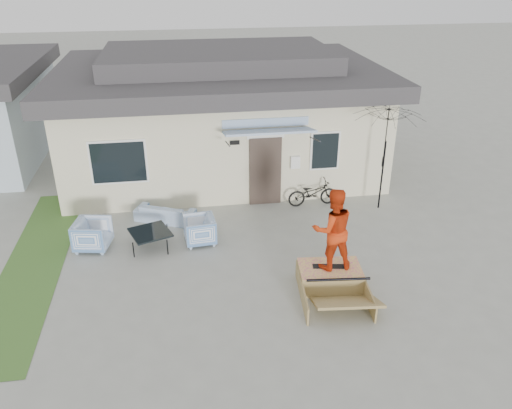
{
  "coord_description": "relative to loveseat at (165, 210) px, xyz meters",
  "views": [
    {
      "loc": [
        -1.46,
        -9.42,
        6.89
      ],
      "look_at": [
        0.3,
        1.8,
        1.3
      ],
      "focal_mm": 35.93,
      "sensor_mm": 36.0,
      "label": 1
    }
  ],
  "objects": [
    {
      "name": "ground",
      "position": [
        2.01,
        -3.81,
        -0.33
      ],
      "size": [
        90.0,
        90.0,
        0.0
      ],
      "primitive_type": "plane",
      "color": "gray",
      "rests_on": "ground"
    },
    {
      "name": "skater",
      "position": [
        3.73,
        -3.78,
        1.15
      ],
      "size": [
        0.96,
        0.75,
        1.92
      ],
      "primitive_type": "imported",
      "rotation": [
        0.0,
        0.0,
        3.17
      ],
      "color": "red",
      "rests_on": "skateboard"
    },
    {
      "name": "armchair_right",
      "position": [
        0.9,
        -1.39,
        0.07
      ],
      "size": [
        0.79,
        0.84,
        0.8
      ],
      "primitive_type": "imported",
      "rotation": [
        0.0,
        0.0,
        -1.49
      ],
      "color": "#4576B7",
      "rests_on": "ground"
    },
    {
      "name": "bicycle",
      "position": [
        4.4,
        0.32,
        0.16
      ],
      "size": [
        1.54,
        0.6,
        0.97
      ],
      "primitive_type": "imported",
      "rotation": [
        0.0,
        0.0,
        1.62
      ],
      "color": "black",
      "rests_on": "ground"
    },
    {
      "name": "house",
      "position": [
        2.01,
        4.19,
        1.61
      ],
      "size": [
        10.8,
        8.49,
        4.1
      ],
      "color": "beige",
      "rests_on": "ground"
    },
    {
      "name": "skateboard",
      "position": [
        3.73,
        -3.78,
        0.16
      ],
      "size": [
        0.8,
        0.33,
        0.05
      ],
      "primitive_type": "cube",
      "rotation": [
        0.0,
        0.0,
        -0.17
      ],
      "color": "black",
      "rests_on": "skate_ramp"
    },
    {
      "name": "patio_umbrella",
      "position": [
        6.32,
        -0.17,
        1.42
      ],
      "size": [
        2.2,
        2.06,
        2.2
      ],
      "color": "black",
      "rests_on": "ground"
    },
    {
      "name": "coffee_table",
      "position": [
        -0.36,
        -1.47,
        -0.1
      ],
      "size": [
        1.21,
        1.21,
        0.47
      ],
      "primitive_type": "cube",
      "rotation": [
        0.0,
        0.0,
        0.35
      ],
      "color": "black",
      "rests_on": "ground"
    },
    {
      "name": "loveseat",
      "position": [
        0.0,
        0.0,
        0.0
      ],
      "size": [
        1.74,
        1.15,
        0.66
      ],
      "primitive_type": "imported",
      "rotation": [
        0.0,
        0.0,
        2.71
      ],
      "color": "#4576B7",
      "rests_on": "ground"
    },
    {
      "name": "armchair_left",
      "position": [
        -1.83,
        -1.27,
        0.1
      ],
      "size": [
        0.93,
        0.98,
        0.87
      ],
      "primitive_type": "imported",
      "rotation": [
        0.0,
        0.0,
        1.38
      ],
      "color": "#4576B7",
      "rests_on": "ground"
    },
    {
      "name": "skate_ramp",
      "position": [
        3.73,
        -3.83,
        -0.1
      ],
      "size": [
        1.59,
        2.01,
        0.47
      ],
      "primitive_type": null,
      "rotation": [
        0.0,
        0.0,
        -0.1
      ],
      "color": "olive",
      "rests_on": "ground"
    },
    {
      "name": "grass_strip",
      "position": [
        -3.19,
        -1.81,
        -0.33
      ],
      "size": [
        1.4,
        8.0,
        0.01
      ],
      "primitive_type": "cube",
      "color": "#396228",
      "rests_on": "ground"
    }
  ]
}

